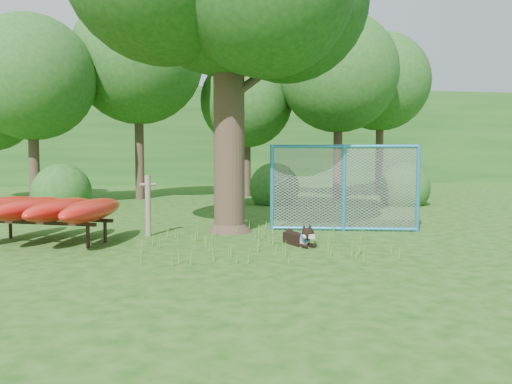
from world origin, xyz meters
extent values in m
plane|color=#19430D|center=(0.00, 0.00, 0.00)|extent=(80.00, 80.00, 0.00)
cylinder|color=#37281E|center=(-0.22, 2.55, 2.73)|extent=(0.75, 0.75, 5.47)
cone|color=#37281E|center=(-0.22, 2.55, 0.27)|extent=(1.13, 1.13, 0.55)
sphere|color=#133F12|center=(1.26, 3.32, 5.47)|extent=(3.94, 3.94, 3.94)
cylinder|color=#37281E|center=(0.44, 2.60, 3.50)|extent=(1.49, 0.82, 1.16)
cylinder|color=#37281E|center=(-0.78, 2.72, 3.94)|extent=(1.23, 0.71, 1.12)
cylinder|color=#6F6153|center=(-2.01, 2.22, 0.66)|extent=(0.15, 0.15, 1.31)
cylinder|color=#6F6153|center=(-2.01, 2.22, 1.11)|extent=(0.36, 0.18, 0.07)
cylinder|color=black|center=(-3.03, 0.90, 0.21)|extent=(0.09, 0.09, 0.43)
cylinder|color=black|center=(-4.85, 2.30, 0.21)|extent=(0.09, 0.09, 0.43)
cylinder|color=black|center=(-2.80, 1.45, 0.21)|extent=(0.09, 0.09, 0.43)
cube|color=black|center=(-4.05, 1.32, 0.44)|extent=(2.39, 1.04, 0.07)
cube|color=black|center=(-3.82, 1.88, 0.44)|extent=(2.39, 1.04, 0.07)
ellipsoid|color=red|center=(-4.88, 1.99, 0.68)|extent=(1.38, 2.62, 0.41)
ellipsoid|color=red|center=(-4.25, 1.73, 0.68)|extent=(1.30, 2.63, 0.41)
ellipsoid|color=red|center=(-3.62, 1.47, 0.68)|extent=(1.22, 2.63, 0.41)
ellipsoid|color=red|center=(-2.99, 1.21, 0.68)|extent=(1.14, 2.63, 0.41)
cube|color=black|center=(0.92, 0.72, 0.11)|extent=(0.42, 0.68, 0.22)
cube|color=silver|center=(1.00, 0.46, 0.10)|extent=(0.23, 0.18, 0.20)
sphere|color=black|center=(1.05, 0.31, 0.27)|extent=(0.24, 0.24, 0.24)
cube|color=silver|center=(1.09, 0.20, 0.24)|extent=(0.13, 0.15, 0.08)
sphere|color=silver|center=(0.99, 0.27, 0.24)|extent=(0.11, 0.11, 0.11)
sphere|color=silver|center=(1.13, 0.31, 0.24)|extent=(0.11, 0.11, 0.11)
cone|color=black|center=(0.98, 0.32, 0.40)|extent=(0.09, 0.11, 0.11)
cone|color=black|center=(1.10, 0.36, 0.40)|extent=(0.12, 0.13, 0.11)
cylinder|color=black|center=(0.97, 0.31, 0.05)|extent=(0.14, 0.28, 0.06)
cylinder|color=black|center=(1.12, 0.36, 0.05)|extent=(0.14, 0.28, 0.06)
sphere|color=black|center=(0.85, 1.06, 0.20)|extent=(0.14, 0.14, 0.14)
torus|color=blue|center=(1.03, 0.38, 0.22)|extent=(0.24, 0.13, 0.23)
cylinder|color=#2886BC|center=(0.79, 2.69, 1.00)|extent=(0.11, 0.11, 1.99)
cylinder|color=#2886BC|center=(2.40, 2.31, 1.00)|extent=(0.11, 0.11, 1.99)
cylinder|color=#2886BC|center=(4.02, 1.92, 1.00)|extent=(0.11, 0.11, 1.99)
cylinder|color=#2886BC|center=(2.40, 2.31, 1.95)|extent=(3.25, 0.84, 0.08)
cylinder|color=#2886BC|center=(2.40, 2.31, 0.06)|extent=(3.25, 0.84, 0.08)
plane|color=gray|center=(2.40, 2.31, 1.00)|extent=(3.23, 0.76, 3.32)
cylinder|color=#4B832B|center=(1.16, 0.57, 0.10)|extent=(0.02, 0.02, 0.21)
sphere|color=yellow|center=(1.16, 0.57, 0.21)|extent=(0.04, 0.04, 0.04)
sphere|color=yellow|center=(1.20, 0.59, 0.22)|extent=(0.04, 0.04, 0.04)
sphere|color=yellow|center=(1.13, 0.61, 0.20)|extent=(0.04, 0.04, 0.04)
sphere|color=yellow|center=(1.18, 0.54, 0.21)|extent=(0.04, 0.04, 0.04)
sphere|color=yellow|center=(1.14, 0.56, 0.22)|extent=(0.04, 0.04, 0.04)
cylinder|color=#37281E|center=(-6.50, 10.00, 2.10)|extent=(0.36, 0.36, 4.20)
sphere|color=#1E501A|center=(-6.50, 10.00, 4.50)|extent=(4.40, 4.40, 4.40)
cylinder|color=#37281E|center=(-3.00, 12.00, 2.62)|extent=(0.36, 0.36, 5.25)
sphere|color=#1E501A|center=(-3.00, 12.00, 5.62)|extent=(5.20, 5.20, 5.20)
cylinder|color=#37281E|center=(1.50, 13.00, 1.92)|extent=(0.36, 0.36, 3.85)
sphere|color=#1E501A|center=(1.50, 13.00, 4.12)|extent=(4.00, 4.00, 4.00)
cylinder|color=#37281E|center=(5.00, 11.00, 2.38)|extent=(0.36, 0.36, 4.76)
sphere|color=#1E501A|center=(5.00, 11.00, 5.10)|extent=(4.80, 4.80, 4.80)
cylinder|color=#37281E|center=(8.00, 14.00, 2.45)|extent=(0.36, 0.36, 4.90)
sphere|color=#1E501A|center=(8.00, 14.00, 5.25)|extent=(4.60, 4.60, 4.60)
sphere|color=#1E501A|center=(-5.00, 7.50, 0.00)|extent=(1.80, 1.80, 1.80)
sphere|color=#1E501A|center=(6.50, 8.00, 0.00)|extent=(1.80, 1.80, 1.80)
sphere|color=#1E501A|center=(2.00, 9.00, 0.00)|extent=(1.80, 1.80, 1.80)
cube|color=#1E501A|center=(0.00, 28.00, 3.00)|extent=(80.00, 12.00, 6.00)
camera|label=1|loc=(-1.24, -8.70, 1.70)|focal=35.00mm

